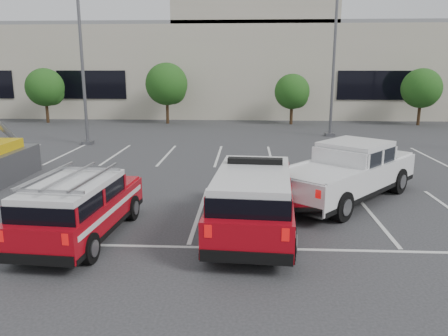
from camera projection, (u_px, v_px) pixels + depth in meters
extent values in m
plane|color=#2D2D2F|center=(200.00, 211.00, 13.94)|extent=(120.00, 120.00, 0.00)
cube|color=silver|center=(211.00, 177.00, 18.32)|extent=(23.00, 15.00, 0.01)
cube|color=beige|center=(233.00, 72.00, 44.16)|extent=(60.00, 15.00, 8.00)
cube|color=gray|center=(233.00, 29.00, 43.22)|extent=(60.00, 15.00, 0.30)
cube|color=beige|center=(254.00, 18.00, 41.47)|extent=(14.00, 12.00, 2.00)
cylinder|color=#3F2B19|center=(47.00, 112.00, 35.93)|extent=(0.24, 0.24, 1.67)
sphere|color=#114312|center=(45.00, 87.00, 35.46)|extent=(3.07, 3.07, 3.07)
sphere|color=#114312|center=(51.00, 93.00, 35.74)|extent=(2.05, 2.05, 2.05)
cylinder|color=#3F2B19|center=(167.00, 112.00, 35.39)|extent=(0.24, 0.24, 1.84)
sphere|color=#114312|center=(167.00, 84.00, 34.88)|extent=(3.37, 3.37, 3.37)
sphere|color=#114312|center=(172.00, 90.00, 35.17)|extent=(2.24, 2.24, 2.24)
cylinder|color=#3F2B19|center=(291.00, 115.00, 34.91)|extent=(0.24, 0.24, 1.51)
sphere|color=#114312|center=(292.00, 91.00, 34.49)|extent=(2.77, 2.77, 2.77)
sphere|color=#114312|center=(297.00, 97.00, 34.76)|extent=(1.85, 1.85, 1.85)
cylinder|color=#3F2B19|center=(419.00, 115.00, 34.37)|extent=(0.24, 0.24, 1.67)
sphere|color=#114312|center=(422.00, 88.00, 33.91)|extent=(3.07, 3.07, 3.07)
sphere|color=#114312|center=(425.00, 94.00, 34.19)|extent=(2.05, 2.05, 2.05)
cube|color=#59595E|center=(88.00, 143.00, 26.01)|extent=(0.60, 0.60, 0.20)
cylinder|color=#59595E|center=(82.00, 58.00, 24.90)|extent=(0.18, 0.18, 10.00)
cube|color=#59595E|center=(330.00, 134.00, 29.12)|extent=(0.60, 0.60, 0.20)
cylinder|color=#59595E|center=(334.00, 59.00, 28.01)|extent=(0.18, 0.18, 10.00)
cube|color=#9F0712|center=(254.00, 204.00, 12.15)|extent=(2.47, 5.85, 0.87)
cube|color=black|center=(253.00, 186.00, 11.49)|extent=(2.19, 4.18, 0.46)
cube|color=silver|center=(253.00, 174.00, 11.42)|extent=(2.14, 4.09, 0.17)
cube|color=black|center=(255.00, 161.00, 12.25)|extent=(1.55, 0.40, 0.16)
cube|color=silver|center=(346.00, 176.00, 15.00)|extent=(5.85, 6.31, 0.93)
cube|color=black|center=(355.00, 154.00, 15.25)|extent=(3.02, 3.05, 0.49)
cube|color=silver|center=(356.00, 144.00, 15.17)|extent=(2.96, 2.98, 0.18)
cube|color=#9F0712|center=(82.00, 212.00, 11.69)|extent=(2.19, 4.86, 0.78)
cube|color=black|center=(72.00, 196.00, 11.11)|extent=(1.94, 3.37, 0.41)
cube|color=silver|center=(71.00, 185.00, 11.04)|extent=(1.89, 3.30, 0.15)
cube|color=#A5A5A8|center=(70.00, 175.00, 10.98)|extent=(1.97, 3.05, 0.06)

